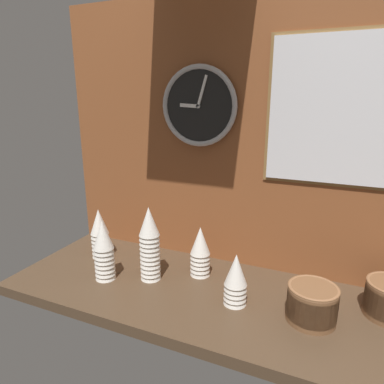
{
  "coord_description": "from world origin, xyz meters",
  "views": [
    {
      "loc": [
        0.33,
        -1.03,
        0.68
      ],
      "look_at": [
        -0.14,
        0.04,
        0.35
      ],
      "focal_mm": 32.0,
      "sensor_mm": 36.0,
      "label": 1
    }
  ],
  "objects_px": {
    "cup_stack_center_right": "(236,279)",
    "menu_board": "(334,111)",
    "cup_stack_center": "(200,251)",
    "bowl_stack_right": "(312,303)",
    "wall_clock": "(199,106)",
    "cup_stack_center_left": "(150,244)",
    "cup_stack_left": "(104,250)",
    "cup_stack_far_left": "(100,233)"
  },
  "relations": [
    {
      "from": "cup_stack_center_left",
      "to": "cup_stack_center_right",
      "type": "height_order",
      "value": "cup_stack_center_left"
    },
    {
      "from": "wall_clock",
      "to": "menu_board",
      "type": "bearing_deg",
      "value": 1.04
    },
    {
      "from": "cup_stack_left",
      "to": "cup_stack_center_left",
      "type": "xyz_separation_m",
      "value": [
        0.16,
        0.07,
        0.03
      ]
    },
    {
      "from": "cup_stack_center_left",
      "to": "cup_stack_center",
      "type": "xyz_separation_m",
      "value": [
        0.16,
        0.1,
        -0.04
      ]
    },
    {
      "from": "cup_stack_center",
      "to": "bowl_stack_right",
      "type": "xyz_separation_m",
      "value": [
        0.43,
        -0.12,
        -0.04
      ]
    },
    {
      "from": "cup_stack_center_right",
      "to": "bowl_stack_right",
      "type": "height_order",
      "value": "cup_stack_center_right"
    },
    {
      "from": "cup_stack_center_left",
      "to": "menu_board",
      "type": "height_order",
      "value": "menu_board"
    },
    {
      "from": "cup_stack_center_left",
      "to": "bowl_stack_right",
      "type": "height_order",
      "value": "cup_stack_center_left"
    },
    {
      "from": "cup_stack_left",
      "to": "bowl_stack_right",
      "type": "xyz_separation_m",
      "value": [
        0.75,
        0.05,
        -0.06
      ]
    },
    {
      "from": "cup_stack_far_left",
      "to": "wall_clock",
      "type": "xyz_separation_m",
      "value": [
        0.39,
        0.17,
        0.53
      ]
    },
    {
      "from": "cup_stack_center",
      "to": "menu_board",
      "type": "distance_m",
      "value": 0.69
    },
    {
      "from": "cup_stack_far_left",
      "to": "cup_stack_center",
      "type": "height_order",
      "value": "cup_stack_far_left"
    },
    {
      "from": "cup_stack_left",
      "to": "cup_stack_center_left",
      "type": "bearing_deg",
      "value": 23.29
    },
    {
      "from": "cup_stack_left",
      "to": "cup_stack_center_right",
      "type": "xyz_separation_m",
      "value": [
        0.51,
        0.04,
        -0.03
      ]
    },
    {
      "from": "cup_stack_far_left",
      "to": "cup_stack_left",
      "type": "relative_size",
      "value": 0.92
    },
    {
      "from": "bowl_stack_right",
      "to": "cup_stack_center",
      "type": "bearing_deg",
      "value": 163.84
    },
    {
      "from": "menu_board",
      "to": "cup_stack_far_left",
      "type": "bearing_deg",
      "value": -168.78
    },
    {
      "from": "cup_stack_center_right",
      "to": "wall_clock",
      "type": "distance_m",
      "value": 0.66
    },
    {
      "from": "cup_stack_far_left",
      "to": "wall_clock",
      "type": "relative_size",
      "value": 0.7
    },
    {
      "from": "bowl_stack_right",
      "to": "cup_stack_far_left",
      "type": "bearing_deg",
      "value": 173.81
    },
    {
      "from": "cup_stack_center_left",
      "to": "menu_board",
      "type": "distance_m",
      "value": 0.8
    },
    {
      "from": "cup_stack_left",
      "to": "cup_stack_center_right",
      "type": "distance_m",
      "value": 0.51
    },
    {
      "from": "cup_stack_center_left",
      "to": "menu_board",
      "type": "relative_size",
      "value": 0.56
    },
    {
      "from": "bowl_stack_right",
      "to": "wall_clock",
      "type": "distance_m",
      "value": 0.8
    },
    {
      "from": "wall_clock",
      "to": "cup_stack_center",
      "type": "bearing_deg",
      "value": -64.62
    },
    {
      "from": "bowl_stack_right",
      "to": "menu_board",
      "type": "xyz_separation_m",
      "value": [
        -0.0,
        0.27,
        0.57
      ]
    },
    {
      "from": "cup_stack_left",
      "to": "bowl_stack_right",
      "type": "height_order",
      "value": "cup_stack_left"
    },
    {
      "from": "cup_stack_center",
      "to": "menu_board",
      "type": "xyz_separation_m",
      "value": [
        0.42,
        0.15,
        0.53
      ]
    },
    {
      "from": "cup_stack_center_left",
      "to": "bowl_stack_right",
      "type": "relative_size",
      "value": 1.87
    },
    {
      "from": "cup_stack_center",
      "to": "bowl_stack_right",
      "type": "distance_m",
      "value": 0.45
    },
    {
      "from": "cup_stack_far_left",
      "to": "bowl_stack_right",
      "type": "height_order",
      "value": "cup_stack_far_left"
    },
    {
      "from": "cup_stack_far_left",
      "to": "cup_stack_center_left",
      "type": "distance_m",
      "value": 0.3
    },
    {
      "from": "cup_stack_far_left",
      "to": "menu_board",
      "type": "distance_m",
      "value": 1.04
    },
    {
      "from": "cup_stack_center_left",
      "to": "menu_board",
      "type": "bearing_deg",
      "value": 22.99
    },
    {
      "from": "bowl_stack_right",
      "to": "cup_stack_left",
      "type": "bearing_deg",
      "value": -176.35
    },
    {
      "from": "cup_stack_center_right",
      "to": "menu_board",
      "type": "relative_size",
      "value": 0.35
    },
    {
      "from": "cup_stack_left",
      "to": "menu_board",
      "type": "xyz_separation_m",
      "value": [
        0.75,
        0.32,
        0.51
      ]
    },
    {
      "from": "cup_stack_center_left",
      "to": "cup_stack_center",
      "type": "height_order",
      "value": "cup_stack_center_left"
    },
    {
      "from": "menu_board",
      "to": "wall_clock",
      "type": "bearing_deg",
      "value": -178.96
    },
    {
      "from": "cup_stack_left",
      "to": "cup_stack_center",
      "type": "relative_size",
      "value": 1.18
    },
    {
      "from": "cup_stack_center_left",
      "to": "cup_stack_center",
      "type": "bearing_deg",
      "value": 32.02
    },
    {
      "from": "cup_stack_center",
      "to": "bowl_stack_right",
      "type": "bearing_deg",
      "value": -16.16
    }
  ]
}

